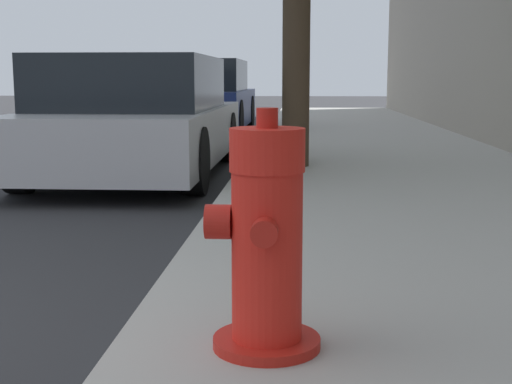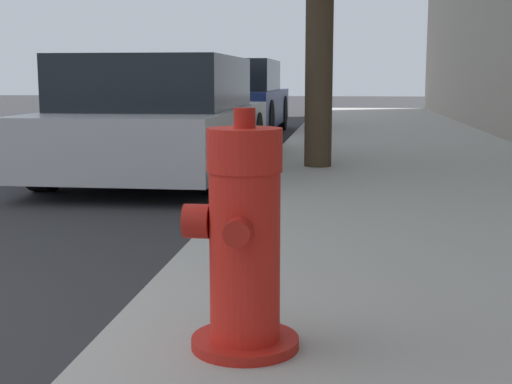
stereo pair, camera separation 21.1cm
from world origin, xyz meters
TOP-DOWN VIEW (x-y plane):
  - fire_hydrant at (2.59, 0.36)m, footprint 0.38×0.38m
  - parked_car_near at (0.93, 5.68)m, footprint 1.82×4.29m
  - parked_car_mid at (0.76, 11.21)m, footprint 1.89×4.27m

SIDE VIEW (x-z plane):
  - fire_hydrant at x=2.59m, z-range 0.11..0.92m
  - parked_car_near at x=0.93m, z-range -0.02..1.26m
  - parked_car_mid at x=0.76m, z-range -0.02..1.36m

